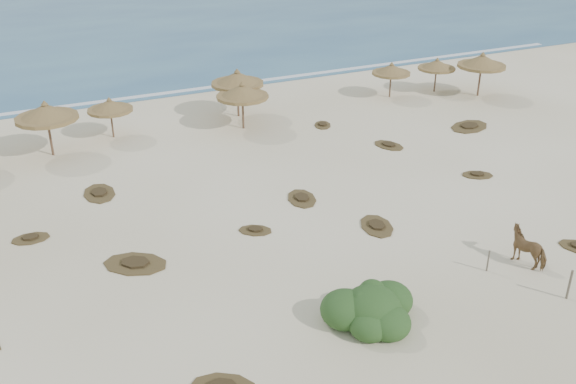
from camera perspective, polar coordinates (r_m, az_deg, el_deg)
name	(u,v)px	position (r m, az deg, el deg)	size (l,w,h in m)	color
ground	(366,265)	(26.38, 6.94, -6.45)	(160.00, 160.00, 0.00)	white
foam_line	(181,91)	(48.37, -9.50, 8.82)	(70.00, 0.60, 0.01)	silver
palapa_1	(46,113)	(37.93, -20.71, 6.59)	(4.56, 4.56, 3.22)	brown
palapa_2	(110,106)	(39.77, -15.56, 7.36)	(3.23, 3.23, 2.52)	brown
palapa_3	(237,79)	(41.95, -4.53, 9.96)	(4.46, 4.46, 3.20)	brown
palapa_4	(242,92)	(39.76, -4.08, 8.85)	(3.81, 3.81, 3.03)	brown
palapa_5	(391,70)	(46.45, 9.17, 10.67)	(3.31, 3.31, 2.55)	brown
palapa_6	(482,62)	(48.08, 16.86, 11.02)	(4.27, 4.27, 3.18)	brown
palapa_7	(437,65)	(48.38, 13.09, 10.92)	(3.57, 3.57, 2.53)	brown
horse	(529,247)	(27.71, 20.65, -4.61)	(0.80, 1.76, 1.49)	olive
fence_post_near	(569,285)	(26.10, 23.74, -7.55)	(0.09, 0.09, 1.24)	#6C5F51
fence_post_far	(488,261)	(26.79, 17.36, -5.86)	(0.07, 0.07, 0.94)	#6C5F51
bush	(372,309)	(23.07, 7.43, -10.29)	(3.51, 3.09, 1.57)	#325725
scrub_1	(135,263)	(26.92, -13.42, -6.20)	(3.18, 2.94, 0.16)	brown
scrub_2	(255,230)	(28.58, -2.93, -3.40)	(1.80, 1.64, 0.16)	brown
scrub_3	(302,198)	(31.33, 1.23, -0.56)	(1.81, 2.36, 0.16)	brown
scrub_4	(477,175)	(35.26, 16.48, 1.49)	(1.94, 1.68, 0.16)	brown
scrub_5	(469,126)	(42.17, 15.82, 5.64)	(3.40, 2.77, 0.16)	brown
scrub_6	(99,193)	(33.19, -16.43, -0.09)	(1.61, 2.40, 0.16)	brown
scrub_7	(389,145)	(38.10, 8.95, 4.14)	(1.82, 2.24, 0.16)	brown
scrub_8	(31,238)	(30.09, -21.91, -3.83)	(1.67, 1.13, 0.16)	brown
scrub_9	(377,226)	(29.16, 7.89, -2.99)	(1.93, 2.47, 0.16)	brown
scrub_10	(323,125)	(40.89, 3.10, 5.98)	(1.62, 1.87, 0.16)	brown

